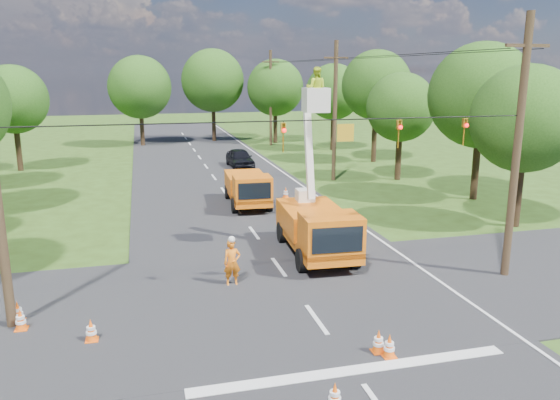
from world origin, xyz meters
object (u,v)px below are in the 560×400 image
object	(u,v)px
bucket_truck	(317,218)
traffic_cone_1	(378,341)
ground_worker	(232,263)
tree_right_a	(525,119)
traffic_cone_8	(389,346)
tree_right_b	(482,96)
traffic_cone_0	(335,396)
traffic_cone_7	(286,193)
traffic_cone_3	(289,215)
tree_right_d	(376,85)
pole_right_near	(517,147)
tree_right_c	(401,107)
second_truck	(248,188)
pole_right_mid	(335,111)
distant_car	(240,158)
traffic_cone_4	(91,330)
tree_right_e	(334,92)
tree_far_b	(213,81)
tree_far_a	(140,87)
tree_far_c	(275,88)
traffic_cone_2	(311,245)
pole_right_far	(271,97)
traffic_cone_6	(18,312)
tree_left_f	(13,100)
traffic_cone_5	(21,320)

from	to	relation	value
bucket_truck	traffic_cone_1	distance (m)	8.71
ground_worker	tree_right_a	distance (m)	16.89
ground_worker	traffic_cone_8	size ratio (longest dim) A/B	2.51
tree_right_b	traffic_cone_0	bearing A→B (deg)	-130.74
bucket_truck	traffic_cone_7	world-z (taller)	bucket_truck
traffic_cone_3	tree_right_d	size ratio (longest dim) A/B	0.07
traffic_cone_1	pole_right_near	bearing A→B (deg)	30.77
tree_right_c	second_truck	bearing A→B (deg)	-156.92
pole_right_mid	traffic_cone_1	bearing A→B (deg)	-106.92
bucket_truck	traffic_cone_1	world-z (taller)	bucket_truck
distant_car	traffic_cone_4	bearing A→B (deg)	-110.67
traffic_cone_8	tree_right_e	bearing A→B (deg)	72.48
second_truck	pole_right_mid	xyz separation A→B (m)	(7.68, 6.27, 3.99)
traffic_cone_1	tree_far_b	bearing A→B (deg)	87.76
ground_worker	tree_far_a	distance (m)	41.76
tree_right_a	tree_far_c	distance (m)	36.22
traffic_cone_0	tree_right_e	world-z (taller)	tree_right_e
pole_right_near	tree_right_a	world-z (taller)	pole_right_near
distant_car	traffic_cone_1	xyz separation A→B (m)	(-1.68, -31.49, -0.42)
traffic_cone_2	tree_right_e	world-z (taller)	tree_right_e
tree_far_a	pole_right_far	bearing A→B (deg)	-12.53
traffic_cone_1	tree_far_a	xyz separation A→B (m)	(-6.07, 47.42, 5.83)
traffic_cone_8	tree_right_b	size ratio (longest dim) A/B	0.07
bucket_truck	tree_right_a	size ratio (longest dim) A/B	0.97
tree_right_c	tree_far_a	xyz separation A→B (m)	(-18.20, 24.00, 0.88)
traffic_cone_0	traffic_cone_1	size ratio (longest dim) A/B	1.00
bucket_truck	traffic_cone_8	xyz separation A→B (m)	(-0.75, -8.88, -1.34)
traffic_cone_4	tree_right_d	size ratio (longest dim) A/B	0.07
traffic_cone_2	traffic_cone_6	xyz separation A→B (m)	(-11.22, -4.22, 0.00)
traffic_cone_8	traffic_cone_1	bearing A→B (deg)	118.91
traffic_cone_1	pole_right_near	xyz separation A→B (m)	(7.43, 4.42, 4.75)
ground_worker	traffic_cone_6	world-z (taller)	ground_worker
traffic_cone_7	second_truck	bearing A→B (deg)	-153.09
traffic_cone_7	tree_right_b	distance (m)	13.34
traffic_cone_3	tree_left_f	xyz separation A→B (m)	(-17.09, 20.21, 5.33)
tree_right_b	pole_right_near	bearing A→B (deg)	-118.44
traffic_cone_3	traffic_cone_5	world-z (taller)	same
ground_worker	tree_far_b	xyz separation A→B (m)	(5.15, 43.33, 5.92)
ground_worker	traffic_cone_3	size ratio (longest dim) A/B	2.51
traffic_cone_2	traffic_cone_8	world-z (taller)	same
pole_right_mid	tree_far_b	bearing A→B (deg)	102.41
traffic_cone_8	tree_far_c	size ratio (longest dim) A/B	0.08
traffic_cone_3	traffic_cone_6	bearing A→B (deg)	-140.73
bucket_truck	tree_far_b	distance (m)	41.20
tree_right_a	traffic_cone_5	bearing A→B (deg)	-164.33
distant_car	tree_right_b	bearing A→B (deg)	-52.87
traffic_cone_3	traffic_cone_4	bearing A→B (deg)	-128.97
traffic_cone_7	bucket_truck	bearing A→B (deg)	-97.95
traffic_cone_1	traffic_cone_6	world-z (taller)	same
distant_car	traffic_cone_5	distance (m)	29.91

